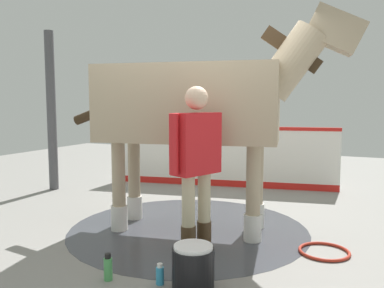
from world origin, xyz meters
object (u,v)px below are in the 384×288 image
Objects in this scene: wash_bucket at (193,266)px; hose_coil at (324,251)px; bottle_spray at (108,268)px; handler at (196,159)px; bottle_shampoo at (160,275)px; horse at (198,106)px.

hose_coil is (-1.24, 0.94, -0.16)m from wash_bucket.
wash_bucket is 1.51× the size of bottle_spray.
bottle_shampoo is at bearing 108.76° from handler.
wash_bucket reaches higher than hose_coil.
horse is 14.33× the size of bottle_spray.
wash_bucket is at bearing -78.55° from horse.
hose_coil is at bearing -130.31° from handler.
wash_bucket is 1.57m from hose_coil.
hose_coil is (0.18, 1.50, -1.49)m from horse.
horse is 2.02m from wash_bucket.
horse is 2.02× the size of handler.
horse is 18.89× the size of bottle_shampoo.
bottle_spray reaches higher than bottle_shampoo.
hose_coil is (-0.61, 1.18, -0.97)m from handler.
bottle_spray is 2.20m from hose_coil.
bottle_shampoo is 0.47m from bottle_spray.
handler is at bearing 148.49° from bottle_spray.
handler is (0.79, 0.32, -0.51)m from horse.
hose_coil is at bearing 130.30° from bottle_spray.
horse is 1.00m from handler.
bottle_spray is at bearing -76.01° from bottle_shampoo.
handler is 9.37× the size of bottle_shampoo.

